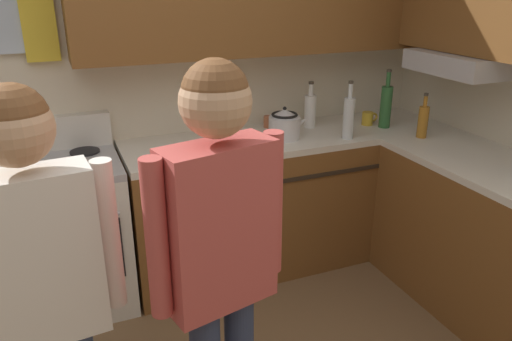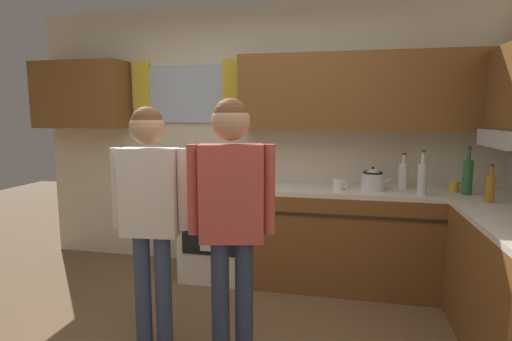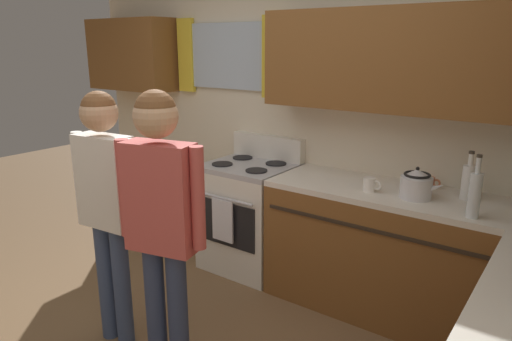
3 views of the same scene
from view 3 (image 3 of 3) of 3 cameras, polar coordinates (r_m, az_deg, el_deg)
name	(u,v)px [view 3 (image 3 of 3)]	position (r m, az deg, el deg)	size (l,w,h in m)	color
back_wall_unit	(304,93)	(3.75, 5.96, 9.37)	(4.60, 0.42, 2.60)	beige
kitchen_counter_run	(457,298)	(2.99, 23.42, -14.09)	(2.19, 1.89, 0.90)	brown
stove_oven	(250,214)	(3.94, -0.78, -5.34)	(0.69, 0.67, 1.10)	silver
bottle_tall_clear	(475,194)	(2.89, 25.21, -2.59)	(0.07, 0.07, 0.37)	silver
bottle_milk_white	(468,181)	(3.21, 24.56, -1.20)	(0.08, 0.08, 0.31)	white
mug_ceramic_white	(370,185)	(3.19, 13.77, -1.69)	(0.13, 0.08, 0.09)	white
cup_terracotta	(430,183)	(3.39, 20.56, -1.40)	(0.11, 0.07, 0.08)	#B76642
stovetop_kettle	(417,184)	(3.13, 19.07, -1.54)	(0.27, 0.20, 0.21)	silver
adult_left	(106,191)	(2.91, -17.90, -2.41)	(0.50, 0.22, 1.60)	#38476B
adult_in_plaid	(161,209)	(2.45, -11.57, -4.62)	(0.50, 0.24, 1.64)	#2D3856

